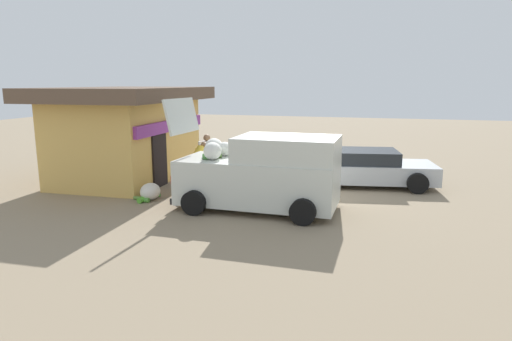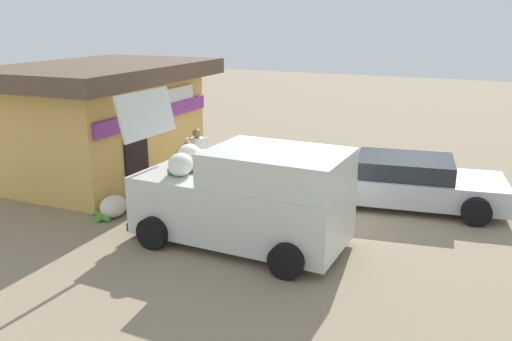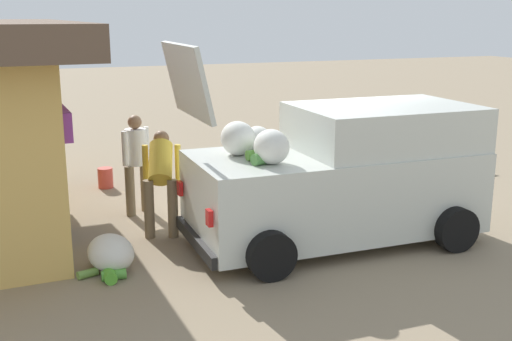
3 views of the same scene
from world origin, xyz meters
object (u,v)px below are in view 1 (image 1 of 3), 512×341
object	(u,v)px
storefront_bar	(128,131)
unloaded_banana_pile	(150,192)
vendor_standing	(207,156)
customer_bending	(198,162)
delivery_van	(263,173)
paint_bucket	(220,168)
parked_sedan	(362,168)

from	to	relation	value
storefront_bar	unloaded_banana_pile	xyz separation A→B (m)	(-2.38, -2.09, -1.41)
vendor_standing	customer_bending	distance (m)	1.10
delivery_van	customer_bending	world-z (taller)	delivery_van
vendor_standing	storefront_bar	bearing A→B (deg)	87.71
delivery_van	vendor_standing	distance (m)	3.38
unloaded_banana_pile	paint_bucket	distance (m)	4.08
storefront_bar	paint_bucket	size ratio (longest dim) A/B	16.30
vendor_standing	paint_bucket	world-z (taller)	vendor_standing
parked_sedan	paint_bucket	distance (m)	5.08
paint_bucket	vendor_standing	bearing A→B (deg)	-171.60
storefront_bar	customer_bending	world-z (taller)	storefront_bar
delivery_van	paint_bucket	bearing A→B (deg)	34.05
parked_sedan	unloaded_banana_pile	world-z (taller)	parked_sedan
unloaded_banana_pile	paint_bucket	world-z (taller)	unloaded_banana_pile
customer_bending	unloaded_banana_pile	size ratio (longest dim) A/B	1.65
parked_sedan	vendor_standing	world-z (taller)	vendor_standing
storefront_bar	paint_bucket	xyz separation A→B (m)	(1.66, -2.64, -1.44)
parked_sedan	customer_bending	distance (m)	5.21
vendor_standing	paint_bucket	distance (m)	1.94
customer_bending	vendor_standing	bearing A→B (deg)	7.45
paint_bucket	storefront_bar	bearing A→B (deg)	122.17
delivery_van	customer_bending	bearing A→B (deg)	62.86
storefront_bar	parked_sedan	bearing A→B (deg)	-81.49
vendor_standing	unloaded_banana_pile	xyz separation A→B (m)	(-2.27, 0.81, -0.71)
storefront_bar	unloaded_banana_pile	distance (m)	3.47
storefront_bar	customer_bending	size ratio (longest dim) A/B	4.16
parked_sedan	paint_bucket	xyz separation A→B (m)	(0.51, 5.04, -0.36)
delivery_van	parked_sedan	bearing A→B (deg)	-32.89
storefront_bar	unloaded_banana_pile	size ratio (longest dim) A/B	6.85
delivery_van	vendor_standing	bearing A→B (deg)	47.34
storefront_bar	customer_bending	bearing A→B (deg)	-111.62
delivery_van	unloaded_banana_pile	size ratio (longest dim) A/B	4.72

